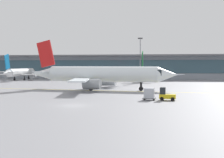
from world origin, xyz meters
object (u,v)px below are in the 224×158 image
(cargo_dolly_lead, at_px, (149,94))
(apron_light_mast_1, at_px, (140,57))
(gate_airplane_0, at_px, (21,73))
(taxiing_regional_jet, at_px, (101,75))
(gate_airplane_1, at_px, (144,72))
(baggage_tug, at_px, (166,95))

(cargo_dolly_lead, bearing_deg, apron_light_mast_1, 99.27)
(gate_airplane_0, xyz_separation_m, taxiing_regional_jet, (38.83, -40.03, 0.69))
(apron_light_mast_1, bearing_deg, cargo_dolly_lead, -83.09)
(gate_airplane_1, relative_size, taxiing_regional_jet, 0.87)
(gate_airplane_0, relative_size, taxiing_regional_jet, 0.80)
(gate_airplane_0, xyz_separation_m, gate_airplane_1, (44.56, 3.75, 0.24))
(gate_airplane_0, relative_size, apron_light_mast_1, 1.75)
(baggage_tug, height_order, apron_light_mast_1, apron_light_mast_1)
(gate_airplane_0, bearing_deg, baggage_tug, -140.51)
(cargo_dolly_lead, bearing_deg, taxiing_regional_jet, 124.58)
(gate_airplane_1, xyz_separation_m, apron_light_mast_1, (-2.31, 10.45, 5.66))
(baggage_tug, relative_size, apron_light_mast_1, 0.17)
(gate_airplane_0, xyz_separation_m, cargo_dolly_lead, (51.21, -59.67, -1.73))
(gate_airplane_0, bearing_deg, apron_light_mast_1, -74.00)
(cargo_dolly_lead, bearing_deg, gate_airplane_0, 133.00)
(taxiing_regional_jet, distance_m, cargo_dolly_lead, 23.34)
(baggage_tug, distance_m, cargo_dolly_lead, 2.74)
(gate_airplane_1, distance_m, apron_light_mast_1, 12.11)
(gate_airplane_0, distance_m, gate_airplane_1, 44.72)
(gate_airplane_0, xyz_separation_m, apron_light_mast_1, (42.26, 14.20, 5.90))
(gate_airplane_0, relative_size, baggage_tug, 10.55)
(baggage_tug, distance_m, apron_light_mast_1, 75.30)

